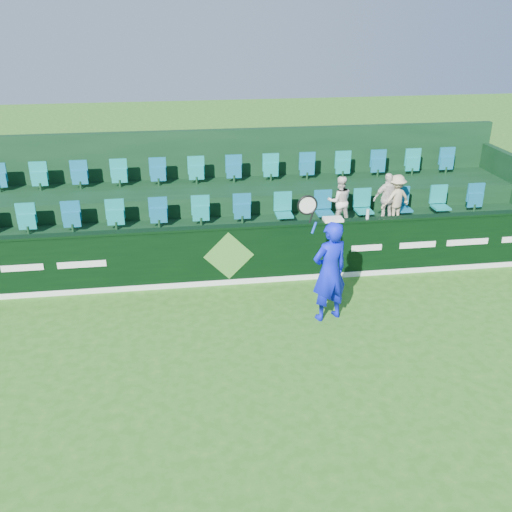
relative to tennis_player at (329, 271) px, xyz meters
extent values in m
plane|color=#266618|center=(-1.77, -2.18, -1.03)|extent=(60.00, 60.00, 0.00)
cube|color=black|center=(-1.77, 1.82, -0.38)|extent=(16.00, 0.20, 1.30)
cube|color=black|center=(-1.77, 1.82, 0.30)|extent=(16.00, 0.24, 0.05)
cube|color=white|center=(-1.77, 1.71, -0.97)|extent=(16.00, 0.02, 0.12)
cube|color=#43832F|center=(-1.77, 1.70, -0.33)|extent=(1.10, 0.02, 1.10)
cube|color=white|center=(-6.07, 1.71, -0.33)|extent=(0.85, 0.01, 0.14)
cube|color=white|center=(-4.87, 1.71, -0.33)|extent=(1.00, 0.01, 0.14)
cube|color=white|center=(1.33, 1.71, -0.33)|extent=(0.70, 0.01, 0.14)
cube|color=white|center=(2.53, 1.71, -0.33)|extent=(0.85, 0.01, 0.14)
cube|color=white|center=(3.73, 1.71, -0.33)|extent=(1.00, 0.01, 0.14)
cube|color=black|center=(-1.77, 2.92, -0.63)|extent=(16.00, 2.00, 0.80)
cube|color=black|center=(-1.77, 4.82, -0.38)|extent=(16.00, 1.80, 1.30)
cube|color=black|center=(-1.77, 5.82, 0.27)|extent=(16.00, 0.20, 2.60)
cube|color=#128581|center=(-1.77, 3.32, 0.07)|extent=(13.50, 0.50, 0.60)
cube|color=#128581|center=(-1.77, 5.12, 0.57)|extent=(13.50, 0.50, 0.60)
imported|color=#0E19EE|center=(0.00, 0.00, -0.01)|extent=(0.85, 0.69, 2.03)
cylinder|color=#143FBF|center=(-0.36, -0.10, 0.95)|extent=(0.11, 0.04, 0.22)
cylinder|color=black|center=(-0.42, -0.10, 1.15)|extent=(0.09, 0.03, 0.20)
torus|color=black|center=(-0.50, -0.10, 1.39)|extent=(0.47, 0.04, 0.47)
cylinder|color=silver|center=(-0.50, -0.10, 1.39)|extent=(0.39, 0.01, 0.39)
imported|color=white|center=(1.01, 2.94, 0.38)|extent=(0.60, 0.48, 1.21)
imported|color=silver|center=(2.20, 2.94, 0.39)|extent=(0.75, 0.38, 1.24)
imported|color=#C3B48A|center=(2.41, 2.94, 0.37)|extent=(0.86, 0.64, 1.19)
cube|color=white|center=(0.55, 1.82, 0.36)|extent=(0.42, 0.27, 0.06)
cylinder|color=silver|center=(1.33, 1.82, 0.44)|extent=(0.07, 0.07, 0.22)
camera|label=1|loc=(-2.79, -9.54, 4.71)|focal=40.00mm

